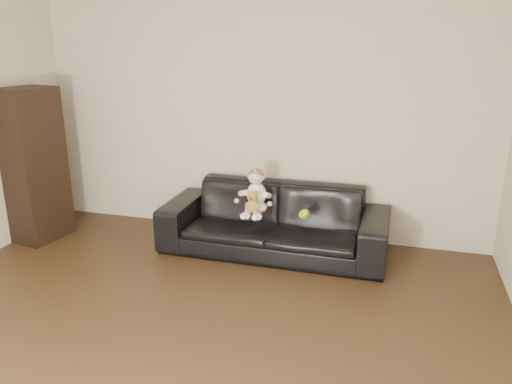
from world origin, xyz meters
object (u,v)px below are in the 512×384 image
(cabinet, at_px, (34,165))
(toy_blue_disc, at_px, (307,216))
(toy_green, at_px, (304,214))
(toy_rattle, at_px, (307,214))
(teddy_bear, at_px, (253,202))
(baby, at_px, (256,194))
(sofa, at_px, (274,220))

(cabinet, height_order, toy_blue_disc, cabinet)
(toy_green, bearing_deg, cabinet, -176.03)
(toy_green, relative_size, toy_rattle, 1.97)
(teddy_bear, bearing_deg, cabinet, 149.32)
(cabinet, bearing_deg, baby, 14.90)
(teddy_bear, bearing_deg, toy_blue_disc, -14.10)
(toy_green, distance_m, toy_rattle, 0.06)
(teddy_bear, bearing_deg, toy_green, -19.67)
(baby, bearing_deg, teddy_bear, -104.50)
(toy_rattle, bearing_deg, teddy_bear, -161.85)
(cabinet, xyz_separation_m, toy_rattle, (2.93, 0.25, -0.35))
(sofa, relative_size, toy_blue_disc, 25.98)
(teddy_bear, height_order, toy_blue_disc, teddy_bear)
(teddy_bear, relative_size, toy_green, 1.70)
(toy_rattle, bearing_deg, baby, -176.98)
(toy_rattle, bearing_deg, cabinet, -175.03)
(toy_green, bearing_deg, toy_blue_disc, 71.96)
(toy_green, height_order, toy_blue_disc, toy_green)
(baby, height_order, teddy_bear, baby)
(sofa, height_order, teddy_bear, teddy_bear)
(cabinet, distance_m, toy_blue_disc, 2.97)
(toy_green, bearing_deg, toy_rattle, 71.11)
(sofa, bearing_deg, baby, -142.60)
(teddy_bear, distance_m, toy_blue_disc, 0.56)
(baby, bearing_deg, toy_blue_disc, -15.00)
(toy_green, relative_size, toy_blue_disc, 1.46)
(teddy_bear, xyz_separation_m, toy_rattle, (0.51, 0.17, -0.13))
(toy_rattle, relative_size, toy_blue_disc, 0.74)
(toy_green, bearing_deg, sofa, 156.20)
(sofa, relative_size, teddy_bear, 10.47)
(cabinet, relative_size, toy_green, 12.78)
(toy_rattle, height_order, toy_blue_disc, toy_rattle)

